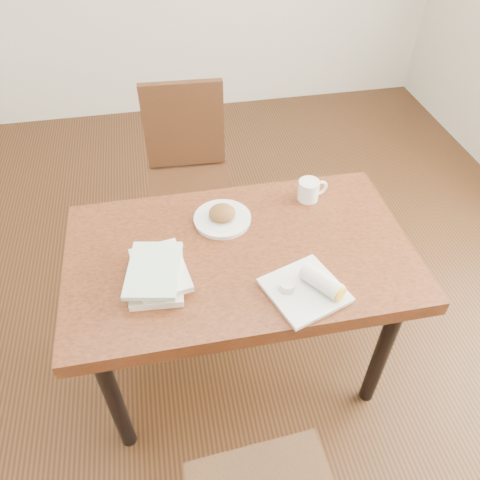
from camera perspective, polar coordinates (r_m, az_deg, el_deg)
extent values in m
cube|color=#472814|center=(2.27, 0.00, -14.79)|extent=(4.00, 5.00, 0.01)
cube|color=brown|center=(1.69, 0.00, -1.95)|extent=(1.23, 0.73, 0.06)
cylinder|color=black|center=(1.85, -15.10, -18.21)|extent=(0.06, 0.06, 0.69)
cylinder|color=black|center=(1.97, 16.92, -12.91)|extent=(0.06, 0.06, 0.69)
cylinder|color=black|center=(2.15, -15.10, -5.74)|extent=(0.06, 0.06, 0.69)
cylinder|color=black|center=(2.26, 11.68, -1.98)|extent=(0.06, 0.06, 0.69)
cylinder|color=#432A13|center=(1.83, 7.50, -26.23)|extent=(0.04, 0.04, 0.45)
cylinder|color=#402212|center=(2.70, -2.14, 4.69)|extent=(0.04, 0.04, 0.45)
cylinder|color=#402212|center=(2.70, -9.76, 3.96)|extent=(0.04, 0.04, 0.45)
cylinder|color=#402212|center=(2.44, -1.19, -0.62)|extent=(0.04, 0.04, 0.45)
cylinder|color=#402212|center=(2.44, -9.63, -1.43)|extent=(0.04, 0.04, 0.45)
cube|color=#402212|center=(2.40, -6.10, 6.12)|extent=(0.44, 0.44, 0.04)
cube|color=#402212|center=(2.42, -6.85, 13.73)|extent=(0.40, 0.06, 0.45)
cylinder|color=white|center=(1.78, -2.16, 2.48)|extent=(0.21, 0.21, 0.01)
cylinder|color=white|center=(1.77, -2.17, 2.72)|extent=(0.22, 0.22, 0.01)
ellipsoid|color=#B27538|center=(1.76, -2.19, 3.33)|extent=(0.12, 0.11, 0.06)
cylinder|color=white|center=(1.88, 8.35, 6.03)|extent=(0.08, 0.08, 0.08)
torus|color=white|center=(1.90, 9.68, 6.29)|extent=(0.07, 0.02, 0.07)
cylinder|color=tan|center=(1.86, 8.47, 6.96)|extent=(0.07, 0.07, 0.01)
cylinder|color=#F2E5CC|center=(1.86, 8.48, 7.02)|extent=(0.05, 0.05, 0.00)
cube|color=white|center=(1.55, 7.88, -6.20)|extent=(0.29, 0.29, 0.01)
cube|color=white|center=(1.54, 7.92, -5.98)|extent=(0.29, 0.29, 0.01)
cylinder|color=white|center=(1.53, 9.88, -4.97)|extent=(0.13, 0.15, 0.06)
cylinder|color=yellow|center=(1.51, 12.01, -6.36)|extent=(0.05, 0.05, 0.05)
cylinder|color=silver|center=(1.52, 5.77, -5.63)|extent=(0.05, 0.05, 0.03)
cylinder|color=red|center=(1.51, 5.80, -5.38)|extent=(0.04, 0.04, 0.01)
cube|color=white|center=(1.59, -10.05, -4.52)|extent=(0.19, 0.26, 0.03)
cube|color=silver|center=(1.58, -9.71, -3.58)|extent=(0.20, 0.26, 0.02)
cube|color=#90D8A4|center=(1.55, -10.48, -3.59)|extent=(0.21, 0.27, 0.02)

